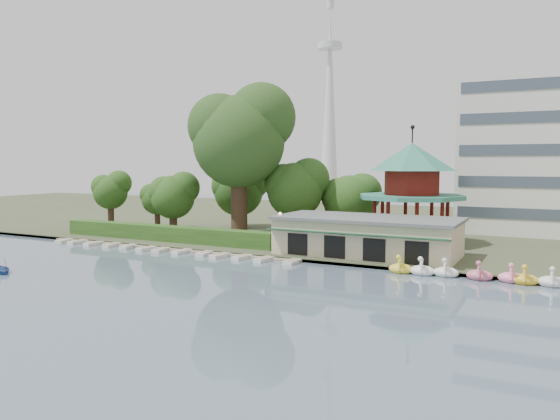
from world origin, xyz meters
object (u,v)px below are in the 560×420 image
Objects in this scene: dock at (167,248)px; big_tree at (241,134)px; pavilion at (411,183)px; boathouse at (367,236)px.

big_tree is at bearing 73.96° from dock.
dock is 2.52× the size of pavilion.
big_tree reaches higher than boathouse.
boathouse reaches higher than dock.
big_tree reaches higher than pavilion.
big_tree is at bearing 161.75° from boathouse.
dock is 17.55m from big_tree.
big_tree is (-18.84, 6.21, 11.07)m from boathouse.
pavilion is at bearing 78.72° from boathouse.
big_tree reaches higher than dock.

